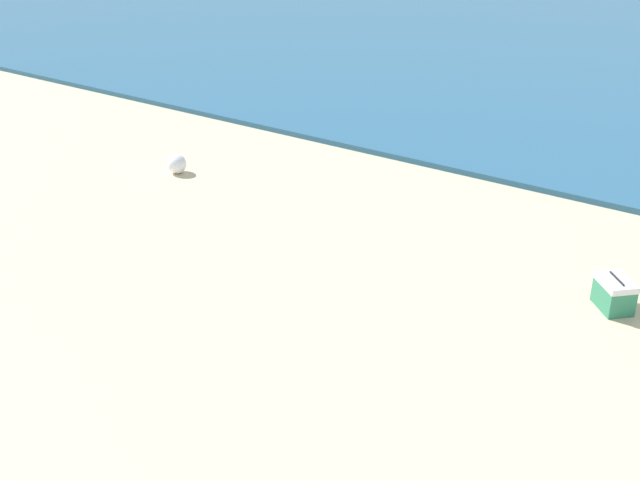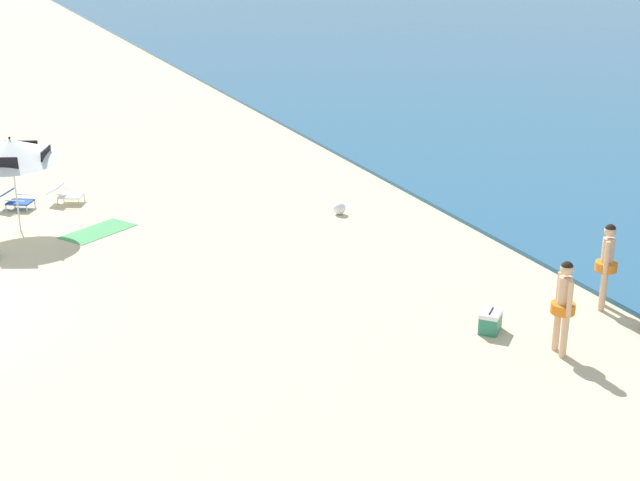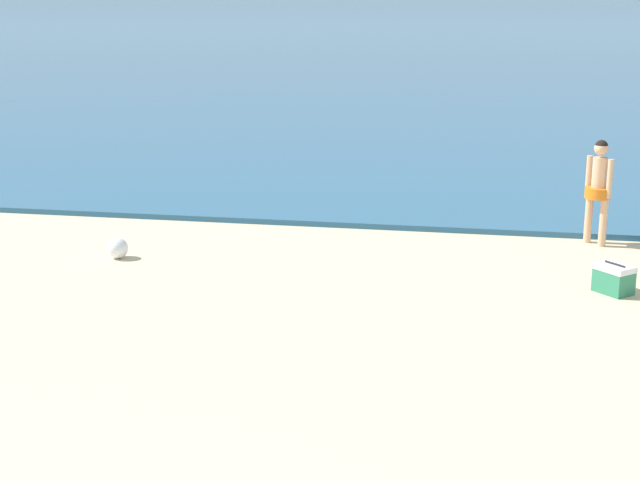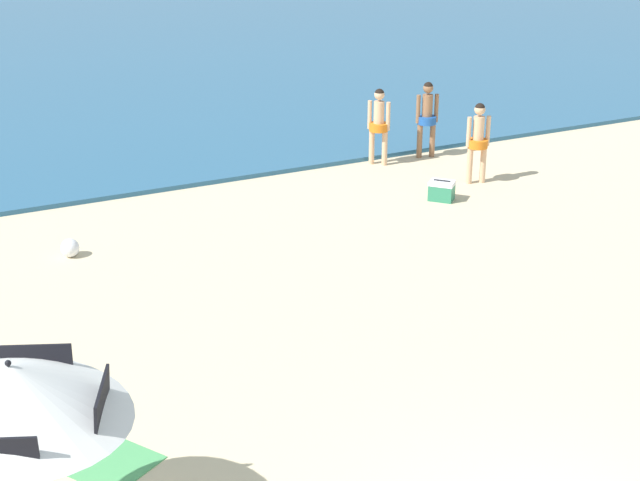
{
  "view_description": "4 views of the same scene",
  "coord_description": "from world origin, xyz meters",
  "px_view_note": "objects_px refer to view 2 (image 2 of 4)",
  "views": [
    {
      "loc": [
        6.62,
        0.49,
        5.35
      ],
      "look_at": [
        1.59,
        8.19,
        0.7
      ],
      "focal_mm": 47.24,
      "sensor_mm": 36.0,
      "label": 1
    },
    {
      "loc": [
        16.93,
        0.98,
        7.08
      ],
      "look_at": [
        0.68,
        8.18,
        0.64
      ],
      "focal_mm": 49.41,
      "sensor_mm": 36.0,
      "label": 2
    },
    {
      "loc": [
        3.1,
        -3.08,
        4.03
      ],
      "look_at": [
        0.96,
        8.39,
        0.92
      ],
      "focal_mm": 52.9,
      "sensor_mm": 36.0,
      "label": 3
    },
    {
      "loc": [
        -5.44,
        -5.7,
        6.7
      ],
      "look_at": [
        0.71,
        6.95,
        0.9
      ],
      "focal_mm": 54.57,
      "sensor_mm": 36.0,
      "label": 4
    }
  ],
  "objects_px": {
    "person_standing_near_shore": "(564,301)",
    "beach_towel": "(98,231)",
    "beach_umbrella_striped_main": "(11,150)",
    "beach_ball": "(339,208)",
    "person_wading_in": "(607,260)",
    "cooler_box": "(490,321)",
    "lounge_chair_spare_folded": "(14,199)",
    "lounge_chair_under_umbrella": "(65,193)"
  },
  "relations": [
    {
      "from": "lounge_chair_under_umbrella",
      "to": "beach_ball",
      "type": "relative_size",
      "value": 3.15
    },
    {
      "from": "beach_ball",
      "to": "person_standing_near_shore",
      "type": "bearing_deg",
      "value": 1.38
    },
    {
      "from": "person_standing_near_shore",
      "to": "beach_towel",
      "type": "xyz_separation_m",
      "value": [
        -9.75,
        -6.15,
        -0.99
      ]
    },
    {
      "from": "lounge_chair_spare_folded",
      "to": "person_standing_near_shore",
      "type": "distance_m",
      "value": 14.69
    },
    {
      "from": "beach_towel",
      "to": "beach_umbrella_striped_main",
      "type": "bearing_deg",
      "value": -117.39
    },
    {
      "from": "cooler_box",
      "to": "beach_ball",
      "type": "relative_size",
      "value": 1.85
    },
    {
      "from": "beach_umbrella_striped_main",
      "to": "person_standing_near_shore",
      "type": "relative_size",
      "value": 1.69
    },
    {
      "from": "beach_towel",
      "to": "beach_ball",
      "type": "bearing_deg",
      "value": 78.86
    },
    {
      "from": "lounge_chair_under_umbrella",
      "to": "beach_towel",
      "type": "xyz_separation_m",
      "value": [
        2.68,
        0.35,
        -0.27
      ]
    },
    {
      "from": "person_wading_in",
      "to": "lounge_chair_spare_folded",
      "type": "bearing_deg",
      "value": -138.76
    },
    {
      "from": "cooler_box",
      "to": "lounge_chair_under_umbrella",
      "type": "bearing_deg",
      "value": -152.21
    },
    {
      "from": "lounge_chair_spare_folded",
      "to": "beach_ball",
      "type": "bearing_deg",
      "value": 63.15
    },
    {
      "from": "beach_umbrella_striped_main",
      "to": "person_standing_near_shore",
      "type": "height_order",
      "value": "beach_umbrella_striped_main"
    },
    {
      "from": "lounge_chair_under_umbrella",
      "to": "cooler_box",
      "type": "bearing_deg",
      "value": 27.79
    },
    {
      "from": "beach_ball",
      "to": "lounge_chair_spare_folded",
      "type": "bearing_deg",
      "value": -116.85
    },
    {
      "from": "person_wading_in",
      "to": "person_standing_near_shore",
      "type": "bearing_deg",
      "value": -58.35
    },
    {
      "from": "beach_ball",
      "to": "beach_towel",
      "type": "relative_size",
      "value": 0.18
    },
    {
      "from": "beach_ball",
      "to": "beach_umbrella_striped_main",
      "type": "bearing_deg",
      "value": -105.05
    },
    {
      "from": "cooler_box",
      "to": "person_standing_near_shore",
      "type": "bearing_deg",
      "value": 25.79
    },
    {
      "from": "person_standing_near_shore",
      "to": "beach_towel",
      "type": "relative_size",
      "value": 0.96
    },
    {
      "from": "person_standing_near_shore",
      "to": "beach_umbrella_striped_main",
      "type": "bearing_deg",
      "value": -143.55
    },
    {
      "from": "person_wading_in",
      "to": "beach_ball",
      "type": "distance_m",
      "value": 7.72
    },
    {
      "from": "person_wading_in",
      "to": "cooler_box",
      "type": "xyz_separation_m",
      "value": [
        0.01,
        -2.6,
        -0.79
      ]
    },
    {
      "from": "person_wading_in",
      "to": "beach_towel",
      "type": "bearing_deg",
      "value": -136.22
    },
    {
      "from": "beach_umbrella_striped_main",
      "to": "cooler_box",
      "type": "distance_m",
      "value": 12.03
    },
    {
      "from": "person_standing_near_shore",
      "to": "beach_towel",
      "type": "height_order",
      "value": "person_standing_near_shore"
    },
    {
      "from": "cooler_box",
      "to": "beach_ball",
      "type": "height_order",
      "value": "cooler_box"
    },
    {
      "from": "lounge_chair_spare_folded",
      "to": "person_wading_in",
      "type": "relative_size",
      "value": 0.6
    },
    {
      "from": "beach_umbrella_striped_main",
      "to": "lounge_chair_spare_folded",
      "type": "relative_size",
      "value": 2.82
    },
    {
      "from": "cooler_box",
      "to": "beach_ball",
      "type": "distance_m",
      "value": 7.37
    },
    {
      "from": "lounge_chair_under_umbrella",
      "to": "person_wading_in",
      "type": "relative_size",
      "value": 0.6
    },
    {
      "from": "person_wading_in",
      "to": "beach_ball",
      "type": "xyz_separation_m",
      "value": [
        -7.35,
        -2.22,
        -0.83
      ]
    },
    {
      "from": "beach_umbrella_striped_main",
      "to": "person_wading_in",
      "type": "bearing_deg",
      "value": 46.4
    },
    {
      "from": "lounge_chair_spare_folded",
      "to": "beach_ball",
      "type": "height_order",
      "value": "lounge_chair_spare_folded"
    },
    {
      "from": "beach_umbrella_striped_main",
      "to": "lounge_chair_spare_folded",
      "type": "xyz_separation_m",
      "value": [
        -1.78,
        0.07,
        -1.74
      ]
    },
    {
      "from": "lounge_chair_under_umbrella",
      "to": "cooler_box",
      "type": "xyz_separation_m",
      "value": [
        11.2,
        5.9,
        -0.07
      ]
    },
    {
      "from": "beach_ball",
      "to": "beach_towel",
      "type": "distance_m",
      "value": 6.06
    },
    {
      "from": "lounge_chair_spare_folded",
      "to": "cooler_box",
      "type": "bearing_deg",
      "value": 32.74
    },
    {
      "from": "lounge_chair_under_umbrella",
      "to": "beach_towel",
      "type": "relative_size",
      "value": 0.57
    },
    {
      "from": "lounge_chair_spare_folded",
      "to": "person_standing_near_shore",
      "type": "relative_size",
      "value": 0.6
    },
    {
      "from": "lounge_chair_spare_folded",
      "to": "person_standing_near_shore",
      "type": "xyz_separation_m",
      "value": [
        12.43,
        7.79,
        0.72
      ]
    },
    {
      "from": "person_standing_near_shore",
      "to": "lounge_chair_under_umbrella",
      "type": "bearing_deg",
      "value": -152.41
    }
  ]
}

